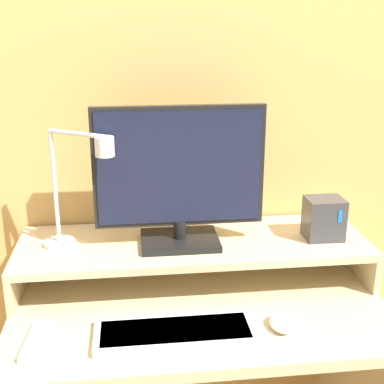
{
  "coord_description": "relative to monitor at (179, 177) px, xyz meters",
  "views": [
    {
      "loc": [
        -0.17,
        -0.98,
        1.46
      ],
      "look_at": [
        -0.02,
        0.33,
        1.03
      ],
      "focal_mm": 50.0,
      "sensor_mm": 36.0,
      "label": 1
    }
  ],
  "objects": [
    {
      "name": "wall_back",
      "position": [
        0.04,
        0.22,
        0.21
      ],
      "size": [
        6.0,
        0.05,
        2.5
      ],
      "color": "#E5AD60",
      "rests_on": "ground_plane"
    },
    {
      "name": "desk",
      "position": [
        0.04,
        -0.12,
        -0.54
      ],
      "size": [
        1.01,
        0.6,
        0.72
      ],
      "color": "beige",
      "rests_on": "ground_plane"
    },
    {
      "name": "monitor_shelf",
      "position": [
        0.04,
        0.02,
        -0.22
      ],
      "size": [
        1.01,
        0.33,
        0.12
      ],
      "color": "beige",
      "rests_on": "desk"
    },
    {
      "name": "monitor",
      "position": [
        0.0,
        0.0,
        0.0
      ],
      "size": [
        0.47,
        0.17,
        0.4
      ],
      "color": "black",
      "rests_on": "monitor_shelf"
    },
    {
      "name": "desk_lamp",
      "position": [
        -0.27,
        -0.02,
        -0.01
      ],
      "size": [
        0.21,
        0.16,
        0.34
      ],
      "color": "silver",
      "rests_on": "monitor_shelf"
    },
    {
      "name": "router_dock",
      "position": [
        0.42,
        -0.01,
        -0.14
      ],
      "size": [
        0.11,
        0.09,
        0.12
      ],
      "color": "#3D3D42",
      "rests_on": "monitor_shelf"
    },
    {
      "name": "keyboard",
      "position": [
        -0.04,
        -0.28,
        -0.31
      ],
      "size": [
        0.39,
        0.14,
        0.02
      ],
      "color": "white",
      "rests_on": "desk"
    },
    {
      "name": "mouse",
      "position": [
        0.23,
        -0.28,
        -0.31
      ],
      "size": [
        0.06,
        0.09,
        0.03
      ],
      "color": "white",
      "rests_on": "desk"
    },
    {
      "name": "remote_control",
      "position": [
        -0.37,
        -0.27,
        -0.31
      ],
      "size": [
        0.06,
        0.16,
        0.02
      ],
      "color": "white",
      "rests_on": "desk"
    }
  ]
}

